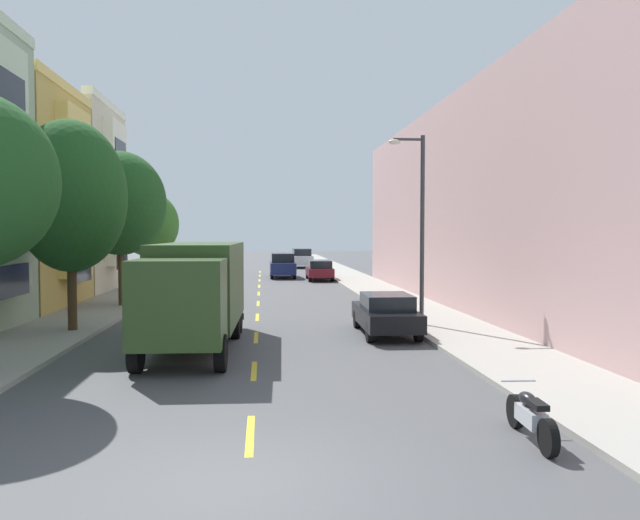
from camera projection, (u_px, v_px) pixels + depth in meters
The scene contains 18 objects.
ground_plane at pixel (259, 289), 38.54m from camera, with size 160.00×160.00×0.00m, color #4C4C4F.
sidewalk_left at pixel (137, 292), 35.89m from camera, with size 3.20×120.00×0.14m, color #A39E93.
sidewalk_right at pixel (376, 290), 37.22m from camera, with size 3.20×120.00×0.14m, color #A39E93.
lane_centerline_dashes at pixel (258, 298), 33.07m from camera, with size 0.14×47.20×0.01m.
townhouse_fourth_cream at pixel (7, 200), 35.77m from camera, with size 12.70×7.83×11.30m.
apartment_block_opposite at pixel (541, 205), 29.67m from camera, with size 10.00×36.00×9.80m, color #CC9E9E.
street_tree_second at pixel (70, 196), 21.19m from camera, with size 3.82×3.82×7.31m.
street_tree_third at pixel (120, 203), 28.50m from camera, with size 4.28×4.28×7.20m.
street_tree_farthest at pixel (149, 224), 35.84m from camera, with size 3.45×3.45×5.82m.
street_lamp at pixel (418, 216), 22.49m from camera, with size 1.35×0.28×6.96m.
delivery_box_truck at pixel (197, 288), 18.76m from camera, with size 2.64×8.24×3.20m.
parked_pickup_orange at pixel (211, 264), 54.03m from camera, with size 2.00×5.30×1.73m.
parked_wagon_burgundy at pixel (319, 269), 45.60m from camera, with size 1.89×4.73×1.50m.
parked_suv_silver at pixel (302, 258), 62.23m from camera, with size 2.07×4.85×1.93m.
parked_wagon_white at pixel (194, 275), 39.87m from camera, with size 1.88×4.72×1.50m.
parked_sedan_black at pixel (386, 313), 21.19m from camera, with size 1.88×4.53×1.43m.
moving_navy_sedan at pixel (283, 265), 48.25m from camera, with size 1.95×4.80×1.93m.
parked_motorcycle at pixel (531, 417), 10.37m from camera, with size 0.62×2.05×0.90m.
Camera 1 is at (0.23, -8.62, 3.53)m, focal length 34.34 mm.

